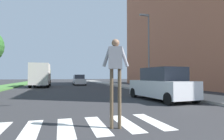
{
  "coord_description": "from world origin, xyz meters",
  "views": [
    {
      "loc": [
        -0.62,
        1.58,
        1.44
      ],
      "look_at": [
        3.09,
        14.64,
        1.91
      ],
      "focal_mm": 29.53,
      "sensor_mm": 36.0,
      "label": 1
    }
  ],
  "objects": [
    {
      "name": "crosswalk",
      "position": [
        0.0,
        6.98,
        0.0
      ],
      "size": [
        4.95,
        2.2,
        0.01
      ],
      "color": "silver",
      "rests_on": "ground_plane"
    },
    {
      "name": "suv_crossing",
      "position": [
        5.33,
        11.55,
        0.93
      ],
      "size": [
        2.36,
        4.76,
        1.97
      ],
      "color": "silver",
      "rests_on": "ground_plane"
    },
    {
      "name": "apartment_block_right",
      "position": [
        20.91,
        22.0,
        9.16
      ],
      "size": [
        15.19,
        33.55,
        18.33
      ],
      "primitive_type": "cube",
      "color": "#B76B4C",
      "rests_on": "ground_plane"
    },
    {
      "name": "pedestrian_performer",
      "position": [
        0.88,
        6.49,
        1.66
      ],
      "size": [
        0.73,
        0.35,
        2.49
      ],
      "color": "brown",
      "rests_on": "ground_plane"
    },
    {
      "name": "sedan_distant",
      "position": [
        2.95,
        41.28,
        0.78
      ],
      "size": [
        2.07,
        4.67,
        1.67
      ],
      "color": "black",
      "rests_on": "ground_plane"
    },
    {
      "name": "sedan_midblock",
      "position": [
        2.52,
        32.64,
        0.8
      ],
      "size": [
        1.95,
        4.61,
        1.73
      ],
      "color": "silver",
      "rests_on": "ground_plane"
    },
    {
      "name": "sidewalk_right",
      "position": [
        8.39,
        28.0,
        0.07
      ],
      "size": [
        3.0,
        64.0,
        0.15
      ],
      "primitive_type": "cube",
      "color": "#9E9991",
      "rests_on": "ground_plane"
    },
    {
      "name": "median_strip",
      "position": [
        -7.5,
        28.0,
        0.07
      ],
      "size": [
        3.08,
        64.0,
        0.15
      ],
      "primitive_type": "cube",
      "color": "#477A38",
      "rests_on": "ground_plane"
    },
    {
      "name": "truck_box_delivery",
      "position": [
        -3.1,
        28.14,
        1.63
      ],
      "size": [
        2.4,
        6.2,
        3.1
      ],
      "color": "gray",
      "rests_on": "ground_plane"
    },
    {
      "name": "ground_plane",
      "position": [
        0.0,
        30.0,
        0.0
      ],
      "size": [
        140.0,
        140.0,
        0.0
      ],
      "primitive_type": "plane",
      "color": "#2D2D30"
    },
    {
      "name": "street_lamp_right",
      "position": [
        7.8,
        18.12,
        4.59
      ],
      "size": [
        1.02,
        0.24,
        7.5
      ],
      "color": "slate",
      "rests_on": "sidewalk_right"
    }
  ]
}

